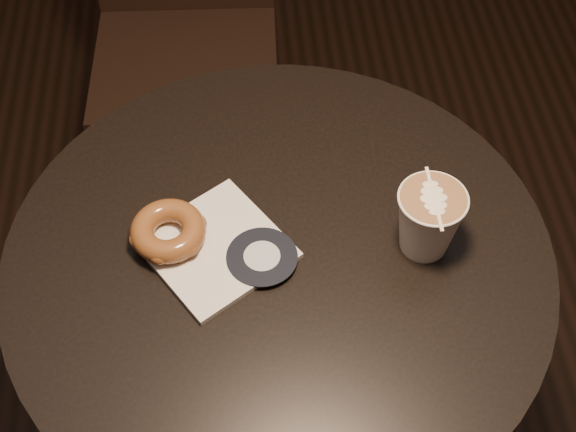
{
  "coord_description": "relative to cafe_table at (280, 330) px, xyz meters",
  "views": [
    {
      "loc": [
        -0.04,
        -0.58,
        1.58
      ],
      "look_at": [
        0.01,
        0.03,
        0.79
      ],
      "focal_mm": 50.0,
      "sensor_mm": 36.0,
      "label": 1
    }
  ],
  "objects": [
    {
      "name": "doughnut",
      "position": [
        -0.14,
        0.03,
        0.22
      ],
      "size": [
        0.1,
        0.1,
        0.03
      ],
      "primitive_type": "torus",
      "color": "brown",
      "rests_on": "pastry_bag"
    },
    {
      "name": "latte_cup",
      "position": [
        0.19,
        -0.0,
        0.25
      ],
      "size": [
        0.09,
        0.09,
        0.1
      ],
      "primitive_type": null,
      "color": "silver",
      "rests_on": "cafe_table"
    },
    {
      "name": "cafe_table",
      "position": [
        0.0,
        0.0,
        0.0
      ],
      "size": [
        0.7,
        0.7,
        0.75
      ],
      "color": "black",
      "rests_on": "ground"
    },
    {
      "name": "pastry_bag",
      "position": [
        -0.08,
        0.01,
        0.2
      ],
      "size": [
        0.22,
        0.22,
        0.01
      ],
      "primitive_type": "cube",
      "rotation": [
        0.0,
        0.0,
        0.59
      ],
      "color": "silver",
      "rests_on": "cafe_table"
    }
  ]
}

